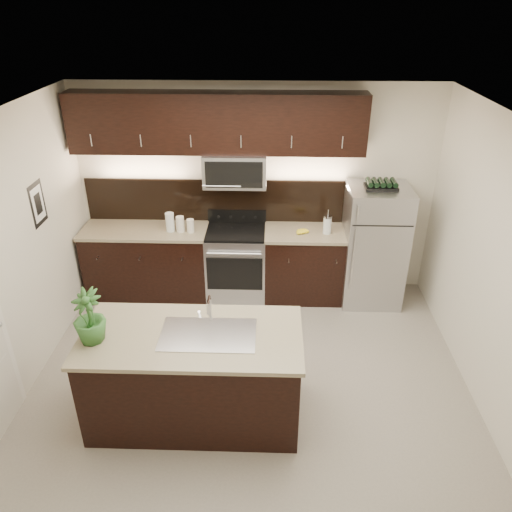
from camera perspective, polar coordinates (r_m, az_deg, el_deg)
The scene contains 12 objects.
ground at distance 5.40m, azimuth -0.70°, elevation -13.91°, with size 4.50×4.50×0.00m, color gray.
room_walls at distance 4.42m, azimuth -2.28°, elevation 2.35°, with size 4.52×4.02×2.71m.
counter_run at distance 6.54m, azimuth -4.06°, elevation -0.73°, with size 3.51×0.65×0.94m.
upper_fixtures at distance 6.06m, azimuth -4.21°, elevation 13.92°, with size 3.49×0.40×1.66m.
island at distance 4.77m, azimuth -7.07°, elevation -13.39°, with size 1.96×0.96×0.94m.
sink_faucet at distance 4.45m, azimuth -5.49°, elevation -8.72°, with size 0.84×0.50×0.28m.
refrigerator at distance 6.45m, azimuth 13.30°, elevation 1.12°, with size 0.75×0.67×1.55m, color #B2B2B7.
wine_rack at distance 6.13m, azimuth 14.13°, elevation 7.93°, with size 0.38×0.24×0.09m.
plant at distance 4.46m, azimuth -18.59°, elevation -6.57°, with size 0.28×0.28×0.49m, color #2C5D25.
canisters at distance 6.31m, azimuth -8.94°, elevation 3.69°, with size 0.36×0.12×0.24m.
french_press at distance 6.24m, azimuth 8.14°, elevation 3.56°, with size 0.11×0.11×0.31m.
bananas at distance 6.22m, azimuth 4.87°, elevation 2.78°, with size 0.17×0.13×0.05m, color yellow.
Camera 1 is at (0.20, -4.01, 3.61)m, focal length 35.00 mm.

